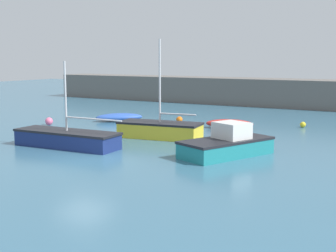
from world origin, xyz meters
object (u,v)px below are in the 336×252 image
at_px(sailboat_twin_hulled, 67,139).
at_px(mooring_buoy_yellow, 303,125).
at_px(open_tender_yellow, 229,124).
at_px(mooring_buoy_orange, 179,120).
at_px(mooring_buoy_pink, 49,121).
at_px(sailboat_tall_mast, 160,130).
at_px(rowboat_blue_near, 119,117).
at_px(motorboat_grey_hull, 227,144).

height_order(sailboat_twin_hulled, mooring_buoy_yellow, sailboat_twin_hulled).
relative_size(sailboat_twin_hulled, mooring_buoy_yellow, 16.84).
xyz_separation_m(sailboat_twin_hulled, open_tender_yellow, (4.94, 10.57, -0.16)).
height_order(mooring_buoy_orange, mooring_buoy_pink, mooring_buoy_pink).
relative_size(open_tender_yellow, mooring_buoy_pink, 6.29).
relative_size(sailboat_twin_hulled, mooring_buoy_orange, 13.94).
bearing_deg(sailboat_tall_mast, rowboat_blue_near, -44.32).
relative_size(motorboat_grey_hull, rowboat_blue_near, 1.49).
relative_size(sailboat_twin_hulled, sailboat_tall_mast, 1.12).
distance_m(rowboat_blue_near, mooring_buoy_orange, 4.58).
height_order(rowboat_blue_near, open_tender_yellow, open_tender_yellow).
bearing_deg(sailboat_tall_mast, mooring_buoy_orange, -79.29).
bearing_deg(motorboat_grey_hull, open_tender_yellow, -135.48).
relative_size(sailboat_tall_mast, mooring_buoy_yellow, 14.99).
height_order(mooring_buoy_yellow, mooring_buoy_pink, mooring_buoy_pink).
distance_m(rowboat_blue_near, sailboat_twin_hulled, 10.33).
height_order(rowboat_blue_near, mooring_buoy_pink, rowboat_blue_near).
bearing_deg(mooring_buoy_orange, sailboat_twin_hulled, -93.67).
relative_size(sailboat_twin_hulled, mooring_buoy_pink, 12.05).
bearing_deg(mooring_buoy_orange, open_tender_yellow, -8.61).
bearing_deg(mooring_buoy_yellow, motorboat_grey_hull, -94.39).
bearing_deg(sailboat_tall_mast, mooring_buoy_pink, -11.54).
bearing_deg(sailboat_twin_hulled, sailboat_tall_mast, -122.42).
relative_size(open_tender_yellow, mooring_buoy_orange, 7.29).
relative_size(motorboat_grey_hull, open_tender_yellow, 1.52).
xyz_separation_m(motorboat_grey_hull, rowboat_blue_near, (-11.88, 7.42, -0.27)).
relative_size(rowboat_blue_near, sailboat_twin_hulled, 0.54).
bearing_deg(rowboat_blue_near, mooring_buoy_orange, -23.88).
xyz_separation_m(sailboat_twin_hulled, mooring_buoy_yellow, (9.14, 13.45, -0.27)).
height_order(sailboat_twin_hulled, mooring_buoy_pink, sailboat_twin_hulled).
distance_m(sailboat_tall_mast, mooring_buoy_pink, 9.57).
distance_m(motorboat_grey_hull, sailboat_twin_hulled, 8.59).
xyz_separation_m(rowboat_blue_near, mooring_buoy_orange, (4.31, 1.53, -0.07)).
height_order(sailboat_twin_hulled, open_tender_yellow, sailboat_twin_hulled).
distance_m(open_tender_yellow, sailboat_tall_mast, 6.01).
bearing_deg(rowboat_blue_near, sailboat_tall_mast, -79.76).
bearing_deg(mooring_buoy_pink, mooring_buoy_yellow, 26.49).
bearing_deg(sailboat_twin_hulled, motorboat_grey_hull, -167.36).
height_order(motorboat_grey_hull, open_tender_yellow, motorboat_grey_hull).
bearing_deg(open_tender_yellow, motorboat_grey_hull, -85.35).
distance_m(motorboat_grey_hull, mooring_buoy_pink, 15.36).
bearing_deg(motorboat_grey_hull, mooring_buoy_yellow, -161.83).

